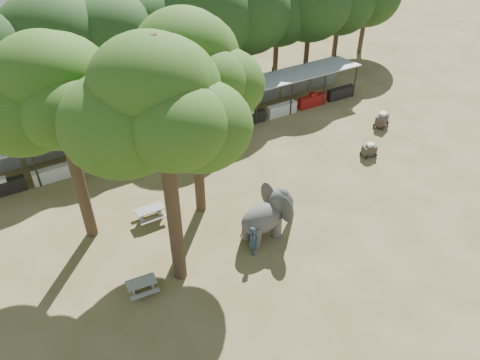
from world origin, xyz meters
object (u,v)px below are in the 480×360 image
handler (253,240)px  yard_tree_center (156,107)px  cart_front (369,150)px  picnic_table_near (142,285)px  picnic_table_far (150,212)px  yard_tree_left (52,95)px  yard_tree_back (188,68)px  cart_back (382,120)px  elephant (268,215)px

handler → yard_tree_center: bearing=102.2°
cart_front → yard_tree_center: bearing=-159.6°
picnic_table_near → picnic_table_far: picnic_table_far is taller
yard_tree_left → yard_tree_back: bearing=-9.5°
yard_tree_left → cart_front: 19.81m
handler → picnic_table_far: handler is taller
yard_tree_back → picnic_table_near: size_ratio=7.79×
yard_tree_back → cart_back: yard_tree_back is taller
yard_tree_back → cart_back: bearing=6.5°
picnic_table_far → cart_back: 18.30m
yard_tree_back → handler: size_ratio=6.49×
handler → yard_tree_back: bearing=33.0°
picnic_table_far → yard_tree_left: bearing=168.0°
cart_back → picnic_table_far: bearing=160.0°
handler → cart_front: (11.17, 3.89, -0.40)m
cart_back → cart_front: bearing=-168.0°
yard_tree_back → cart_front: (12.16, -0.72, -8.07)m
yard_tree_left → cart_back: size_ratio=8.06×
picnic_table_near → yard_tree_back: bearing=46.0°
cart_front → cart_back: 4.20m
picnic_table_near → yard_tree_center: bearing=13.2°
yard_tree_back → picnic_table_far: (-2.70, 0.36, -8.04)m
yard_tree_left → handler: bearing=-38.8°
yard_tree_center → yard_tree_back: (3.00, 4.00, -0.67)m
yard_tree_center → yard_tree_back: bearing=53.1°
yard_tree_center → picnic_table_far: yard_tree_center is taller
yard_tree_center → cart_front: 17.80m
handler → picnic_table_near: bearing=107.7°
yard_tree_back → picnic_table_far: yard_tree_back is taller
yard_tree_back → elephant: 8.48m
handler → cart_back: (14.55, 6.39, -0.32)m
elephant → picnic_table_far: bearing=134.2°
yard_tree_center → cart_back: size_ratio=8.81×
handler → yard_tree_left: bearing=72.2°
cart_front → cart_back: (3.38, 2.50, 0.08)m
picnic_table_far → cart_back: bearing=3.5°
yard_tree_center → yard_tree_back: size_ratio=1.06×
yard_tree_left → yard_tree_back: size_ratio=0.97×
yard_tree_back → cart_front: 14.61m
picnic_table_far → picnic_table_near: bearing=-115.5°
picnic_table_near → cart_front: bearing=16.2°
yard_tree_left → picnic_table_far: (3.30, -0.64, -7.70)m
elephant → cart_front: 10.25m
handler → cart_front: size_ratio=1.64×
yard_tree_back → picnic_table_near: yard_tree_back is taller
yard_tree_back → yard_tree_center: bearing=-126.9°
elephant → cart_back: elephant is taller
yard_tree_left → elephant: (8.41, -4.75, -6.86)m
picnic_table_near → picnic_table_far: (2.12, 4.64, 0.06)m
yard_tree_back → handler: 9.00m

